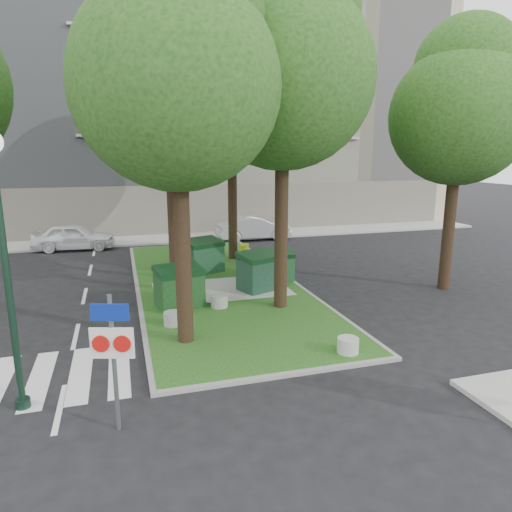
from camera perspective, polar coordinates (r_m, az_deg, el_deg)
name	(u,v)px	position (r m, az deg, el deg)	size (l,w,h in m)	color
ground	(265,378)	(11.18, 1.08, -15.04)	(120.00, 120.00, 0.00)	black
median_island	(216,284)	(18.50, -5.02, -3.45)	(6.00, 16.00, 0.12)	#1C4714
median_kerb	(216,284)	(18.50, -5.02, -3.48)	(6.30, 16.30, 0.10)	gray
building_sidewalk	(173,238)	(28.54, -10.32, 2.18)	(42.00, 3.00, 0.12)	#999993
zebra_crossing	(100,371)	(12.11, -18.92, -13.44)	(5.00, 3.00, 0.01)	silver
apartment_building	(157,114)	(35.65, -12.30, 16.99)	(41.00, 12.00, 16.00)	tan
tree_median_near_left	(179,65)	(12.26, -9.57, 22.49)	(5.20, 5.20, 10.53)	black
tree_median_near_right	(285,59)	(15.13, 3.69, 23.31)	(5.60, 5.60, 11.46)	black
tree_median_mid	(171,106)	(18.67, -10.61, 18.00)	(4.80, 4.80, 9.99)	black
tree_median_far	(233,83)	(22.33, -2.93, 20.77)	(5.80, 5.80, 11.93)	black
tree_street_right	(461,103)	(18.96, 24.30, 17.06)	(5.00, 5.00, 10.06)	black
dumpster_a	(179,287)	(15.60, -9.57, -3.82)	(1.74, 1.40, 1.43)	#0E3410
dumpster_b	(203,256)	(19.97, -6.61, 0.03)	(1.89, 1.62, 1.49)	#113B1F
dumpster_c	(260,271)	(17.27, 0.54, -1.92)	(1.89, 1.62, 1.48)	black
dumpster_d	(277,265)	(18.69, 2.65, -1.14)	(1.47, 1.13, 1.25)	#154521
bollard_left	(173,318)	(14.14, -10.33, -7.69)	(0.56, 0.56, 0.40)	gray
bollard_right	(348,345)	(12.33, 11.42, -10.87)	(0.56, 0.56, 0.40)	#A9A7A3
bollard_mid	(219,301)	(15.51, -4.62, -5.63)	(0.57, 0.57, 0.41)	gray
litter_bin	(244,252)	(22.18, -1.46, 0.53)	(0.44, 0.44, 0.77)	#B2C216
street_lamp	(3,242)	(10.04, -29.11, 1.57)	(0.45, 0.45, 5.64)	black
traffic_sign_pole	(113,345)	(8.99, -17.47, -10.55)	(0.79, 0.28, 2.72)	slate
car_white	(74,237)	(26.87, -21.81, 2.25)	(1.71, 4.26, 1.45)	white
car_silver	(253,228)	(27.89, -0.34, 3.56)	(1.57, 4.51, 1.48)	#ADB0B6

